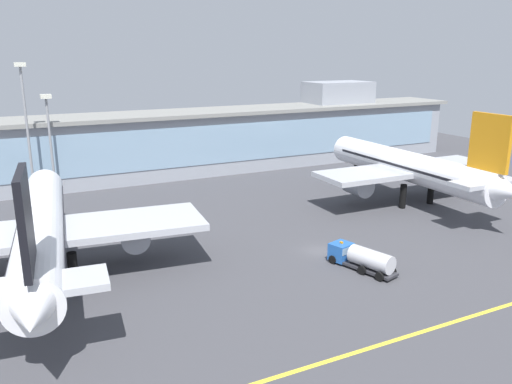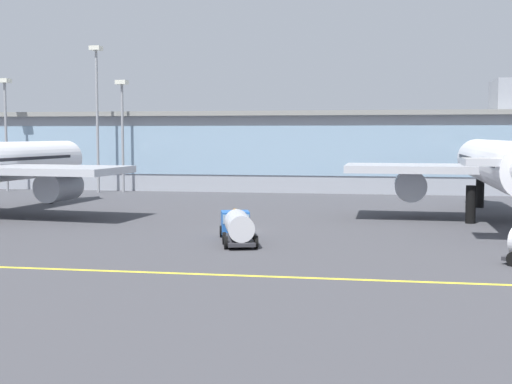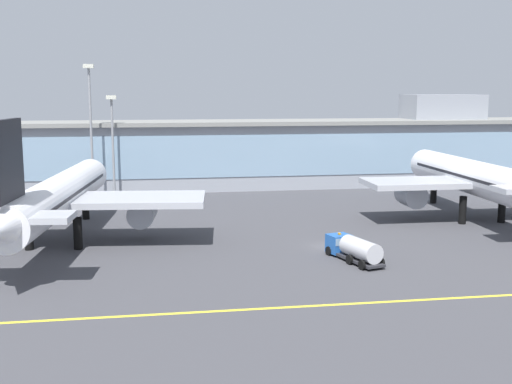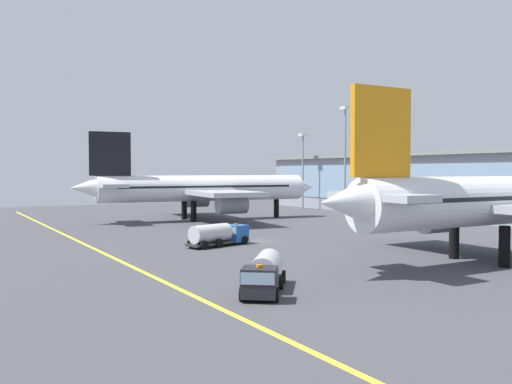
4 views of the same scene
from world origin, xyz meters
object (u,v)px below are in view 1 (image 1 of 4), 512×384
at_px(airliner_near_right, 408,167).
at_px(apron_light_mast_west, 26,114).
at_px(apron_light_mast_east, 49,129).
at_px(fuel_tanker_truck, 360,257).
at_px(airliner_near_left, 41,230).

distance_m(airliner_near_right, apron_light_mast_west, 66.85).
relative_size(airliner_near_right, apron_light_mast_east, 2.48).
xyz_separation_m(fuel_tanker_truck, apron_light_mast_east, (-30.09, 51.08, 11.27)).
bearing_deg(fuel_tanker_truck, apron_light_mast_east, 14.70).
height_order(apron_light_mast_west, apron_light_mast_east, apron_light_mast_west).
distance_m(airliner_near_left, fuel_tanker_truck, 38.09).
height_order(airliner_near_left, airliner_near_right, airliner_near_right).
bearing_deg(apron_light_mast_west, fuel_tanker_truck, -55.51).
bearing_deg(apron_light_mast_east, airliner_near_right, -28.85).
distance_m(airliner_near_left, apron_light_mast_west, 36.33).
distance_m(apron_light_mast_west, apron_light_mast_east, 5.18).
bearing_deg(fuel_tanker_truck, airliner_near_right, -67.67).
bearing_deg(airliner_near_left, apron_light_mast_east, -1.48).
relative_size(fuel_tanker_truck, apron_light_mast_west, 0.38).
xyz_separation_m(airliner_near_right, apron_light_mast_east, (-55.92, 30.80, 6.39)).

